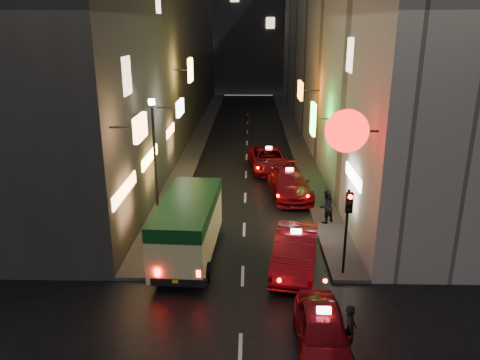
# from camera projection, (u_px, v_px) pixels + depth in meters

# --- Properties ---
(building_left) EXTENTS (7.39, 52.00, 18.00)m
(building_left) POSITION_uv_depth(u_px,v_px,m) (155.00, 33.00, 40.26)
(building_left) COLOR #383633
(building_left) RESTS_ON ground
(building_right) EXTENTS (7.96, 52.00, 18.00)m
(building_right) POSITION_uv_depth(u_px,v_px,m) (341.00, 33.00, 39.93)
(building_right) COLOR #A6A398
(building_right) RESTS_ON ground
(building_far) EXTENTS (30.00, 10.00, 22.00)m
(building_far) POSITION_uv_depth(u_px,v_px,m) (249.00, 16.00, 69.87)
(building_far) COLOR #333338
(building_far) RESTS_ON ground
(sidewalk_left) EXTENTS (1.50, 52.00, 0.15)m
(sidewalk_left) POSITION_uv_depth(u_px,v_px,m) (201.00, 134.00, 42.97)
(sidewalk_left) COLOR #4B4845
(sidewalk_left) RESTS_ON ground
(sidewalk_right) EXTENTS (1.50, 52.00, 0.15)m
(sidewalk_right) POSITION_uv_depth(u_px,v_px,m) (294.00, 135.00, 42.79)
(sidewalk_right) COLOR #4B4845
(sidewalk_right) RESTS_ON ground
(minibus) EXTENTS (2.48, 6.25, 2.64)m
(minibus) POSITION_uv_depth(u_px,v_px,m) (188.00, 221.00, 19.71)
(minibus) COLOR #E8E691
(minibus) RESTS_ON ground
(taxi_near) EXTENTS (2.09, 5.01, 1.76)m
(taxi_near) POSITION_uv_depth(u_px,v_px,m) (323.00, 329.00, 14.11)
(taxi_near) COLOR maroon
(taxi_near) RESTS_ON ground
(taxi_second) EXTENTS (3.30, 6.07, 2.00)m
(taxi_second) POSITION_uv_depth(u_px,v_px,m) (295.00, 248.00, 19.00)
(taxi_second) COLOR maroon
(taxi_second) RESTS_ON ground
(taxi_third) EXTENTS (2.91, 5.84, 1.96)m
(taxi_third) POSITION_uv_depth(u_px,v_px,m) (289.00, 181.00, 27.29)
(taxi_third) COLOR maroon
(taxi_third) RESTS_ON ground
(taxi_far) EXTENTS (2.83, 5.75, 1.93)m
(taxi_far) POSITION_uv_depth(u_px,v_px,m) (269.00, 158.00, 32.23)
(taxi_far) COLOR maroon
(taxi_far) RESTS_ON ground
(pedestrian_crossing) EXTENTS (0.49, 0.67, 1.86)m
(pedestrian_crossing) POSITION_uv_depth(u_px,v_px,m) (350.00, 326.00, 14.01)
(pedestrian_crossing) COLOR black
(pedestrian_crossing) RESTS_ON ground
(pedestrian_sidewalk) EXTENTS (0.84, 0.77, 1.90)m
(pedestrian_sidewalk) POSITION_uv_depth(u_px,v_px,m) (326.00, 205.00, 23.14)
(pedestrian_sidewalk) COLOR black
(pedestrian_sidewalk) RESTS_ON sidewalk_right
(traffic_light) EXTENTS (0.26, 0.43, 3.50)m
(traffic_light) POSITION_uv_depth(u_px,v_px,m) (348.00, 215.00, 17.74)
(traffic_light) COLOR black
(traffic_light) RESTS_ON sidewalk_right
(lamp_post) EXTENTS (0.28, 0.28, 6.22)m
(lamp_post) POSITION_uv_depth(u_px,v_px,m) (155.00, 156.00, 21.88)
(lamp_post) COLOR black
(lamp_post) RESTS_ON sidewalk_left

